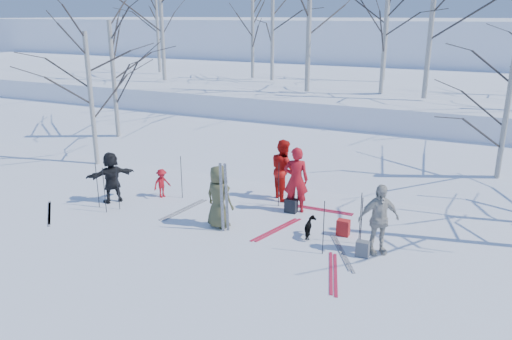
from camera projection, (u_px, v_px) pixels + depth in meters
The scene contains 42 objects.
ground at pixel (231, 234), 12.90m from camera, with size 120.00×120.00×0.00m, color white.
snow_ramp at pixel (317, 160), 18.91m from camera, with size 70.00×9.50×1.40m, color white.
snow_plateau at pixel (376, 99), 27.29m from camera, with size 70.00×18.00×2.20m, color white.
far_hill at pixel (427, 54), 45.14m from camera, with size 90.00×30.00×6.00m, color white.
skier_olive_center at pixel (219, 197), 13.09m from camera, with size 0.83×0.54×1.69m, color #494B2D.
skier_red_north at pixel (296, 180), 14.09m from camera, with size 0.70×0.46×1.91m, color #AE101A.
skier_redor_behind at pixel (283, 169), 15.13m from camera, with size 0.90×0.70×1.85m, color red.
skier_red_seated at pixel (162, 183), 15.35m from camera, with size 0.58×0.34×0.90m, color #AE101A.
skier_cream_east at pixel (379, 219), 11.62m from camera, with size 1.01×0.42×1.72m, color beige.
skier_grey_west at pixel (112, 177), 14.87m from camera, with size 1.44×0.46×1.56m, color black.
dog at pixel (310, 228), 12.61m from camera, with size 0.28×0.61×0.52m, color black.
upright_ski_left at pixel (222, 198), 12.71m from camera, with size 0.07×0.02×1.90m, color silver.
upright_ski_right at pixel (227, 198), 12.72m from camera, with size 0.07×0.02×1.90m, color silver.
ski_pair_a at pixel (342, 252), 11.86m from camera, with size 1.10×1.76×0.02m, color silver, non-canonical shape.
ski_pair_b at pixel (333, 273), 10.92m from camera, with size 0.75×1.87×0.02m, color #B31934, non-canonical shape.
ski_pair_c at pixel (184, 210), 14.46m from camera, with size 0.46×1.91×0.02m, color silver, non-canonical shape.
ski_pair_d at pixel (49, 213), 14.20m from camera, with size 1.51×1.46×0.02m, color silver, non-canonical shape.
ski_pair_e at pixel (321, 210), 14.46m from camera, with size 1.90×0.23×0.02m, color #B31934, non-canonical shape.
ski_pair_f at pixel (277, 230), 13.12m from camera, with size 0.71×1.88×0.02m, color #B31934, non-canonical shape.
ski_pole_a at pixel (279, 185), 14.55m from camera, with size 0.02×0.02×1.34m, color black.
ski_pole_b at pixel (324, 228), 11.61m from camera, with size 0.02×0.02×1.34m, color black.
ski_pole_c at pixel (104, 190), 14.09m from camera, with size 0.02×0.02×1.34m, color black.
ski_pole_d at pixel (97, 186), 14.48m from camera, with size 0.02×0.02×1.34m, color black.
ski_pole_e at pixel (118, 187), 14.31m from camera, with size 0.02×0.02×1.34m, color black.
ski_pole_f at pixel (181, 177), 15.22m from camera, with size 0.02×0.02×1.34m, color black.
ski_pole_g at pixel (360, 219), 12.13m from camera, with size 0.02×0.02×1.34m, color black.
ski_pole_h at pixel (298, 186), 14.47m from camera, with size 0.02×0.02×1.34m, color black.
ski_pole_i at pixel (361, 224), 11.81m from camera, with size 0.02×0.02×1.34m, color black.
backpack_red at pixel (343, 228), 12.74m from camera, with size 0.32×0.22×0.42m, color red.
backpack_grey at pixel (363, 249), 11.64m from camera, with size 0.30×0.20×0.38m, color #595B60.
backpack_dark at pixel (291, 206), 14.24m from camera, with size 0.34×0.24×0.40m, color black.
birch_plateau_a at pixel (253, 34), 25.73m from camera, with size 3.73×3.73×4.48m, color silver, non-canonical shape.
birch_plateau_b at pixel (432, 13), 19.03m from camera, with size 5.17×5.17×6.53m, color silver, non-canonical shape.
birch_plateau_c at pixel (161, 11), 24.43m from camera, with size 5.34×5.34×6.77m, color silver, non-canonical shape.
birch_plateau_e at pixel (387, 21), 24.75m from camera, with size 4.67×4.67×5.81m, color silver, non-canonical shape.
birch_plateau_g at pixel (157, 30), 28.20m from camera, with size 3.93×3.93×4.75m, color silver, non-canonical shape.
birch_plateau_h at pixel (272, 31), 24.71m from camera, with size 3.99×3.99×4.84m, color silver, non-canonical shape.
birch_plateau_i at pixel (309, 10), 20.78m from camera, with size 5.35×5.35×6.79m, color silver, non-canonical shape.
birch_plateau_j at pixel (385, 36), 20.67m from camera, with size 3.91×3.91×4.73m, color silver, non-canonical shape.
birch_edge_a at pixel (91, 100), 18.20m from camera, with size 4.00×4.00×4.86m, color silver, non-canonical shape.
birch_edge_d at pixel (114, 86), 20.50m from camera, with size 4.24×4.24×5.21m, color silver, non-canonical shape.
birch_edge_e at pixel (504, 127), 15.00m from camera, with size 3.66×3.66×4.37m, color silver, non-canonical shape.
Camera 1 is at (5.59, -10.43, 5.43)m, focal length 35.00 mm.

